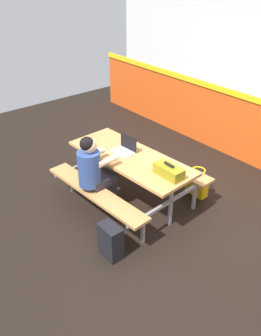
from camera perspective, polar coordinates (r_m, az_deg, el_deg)
ground_plane at (r=5.10m, az=3.44°, el=-7.54°), size 10.00×10.00×0.02m
picnic_table_main at (r=5.07m, az=0.00°, el=0.24°), size 1.95×1.66×0.74m
student_nearer at (r=4.76m, az=-5.77°, el=-0.24°), size 0.38×0.53×1.21m
laptop_silver at (r=5.09m, az=-0.89°, el=3.10°), size 0.33×0.24×0.22m
toolbox_grey at (r=4.53m, az=6.07°, el=-0.49°), size 0.40×0.18×0.18m
backpack_dark at (r=4.36m, az=-3.11°, el=-11.50°), size 0.30×0.22×0.44m
tote_bag_bright at (r=5.49m, az=10.49°, el=-2.38°), size 0.34×0.21×0.43m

